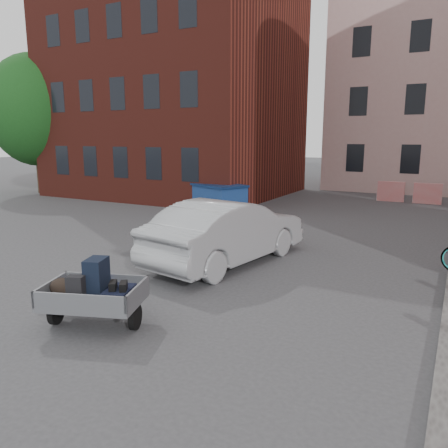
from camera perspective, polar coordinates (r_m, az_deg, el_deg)
The scene contains 8 objects.
ground at distance 10.50m, azimuth -5.13°, elevation -6.55°, with size 120.00×120.00×0.00m, color #38383A.
building_brick at distance 26.08m, azimuth -6.13°, elevation 19.60°, with size 12.00×10.00×14.00m, color #591E16.
far_building at distance 39.65m, azimuth -11.89°, elevation 12.22°, with size 6.00×6.00×8.00m, color maroon.
tree at distance 27.72m, azimuth -23.46°, elevation 14.47°, with size 5.28×5.28×8.30m.
barriers at distance 23.49m, azimuth 25.05°, elevation 3.62°, with size 4.70×0.18×1.00m.
trailer at distance 7.83m, azimuth -16.74°, elevation -8.61°, with size 1.88×1.98×1.20m.
dumpster at distance 19.26m, azimuth -1.09°, elevation 3.53°, with size 3.22×2.53×1.20m.
silver_car at distance 11.21m, azimuth 0.49°, elevation -1.00°, with size 1.74×4.99×1.64m, color #9FA2A6.
Camera 1 is at (5.58, -8.29, 3.21)m, focal length 35.00 mm.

